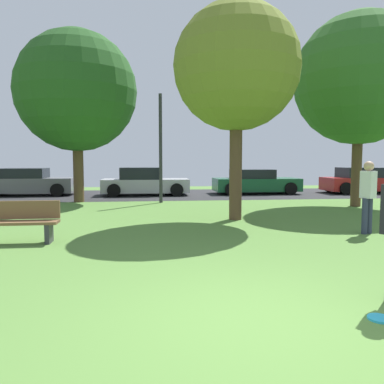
{
  "coord_description": "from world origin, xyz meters",
  "views": [
    {
      "loc": [
        -1.18,
        -4.07,
        1.79
      ],
      "look_at": [
        0.0,
        5.97,
        0.95
      ],
      "focal_mm": 36.45,
      "sensor_mm": 36.0,
      "label": 1
    }
  ],
  "objects_px": {
    "parked_car_silver": "(144,183)",
    "park_bench": "(21,222)",
    "oak_tree_center": "(76,91)",
    "street_lamp_post": "(161,149)",
    "frisbee_disc": "(380,318)",
    "oak_tree_left": "(237,68)",
    "parked_car_grey": "(28,183)",
    "person_bystander": "(368,194)",
    "parked_car_red": "(362,181)",
    "parked_car_green": "(255,182)",
    "birch_tree_lone": "(360,79)"
  },
  "relations": [
    {
      "from": "oak_tree_center",
      "to": "person_bystander",
      "type": "height_order",
      "value": "oak_tree_center"
    },
    {
      "from": "frisbee_disc",
      "to": "parked_car_grey",
      "type": "distance_m",
      "value": 18.54
    },
    {
      "from": "oak_tree_center",
      "to": "birch_tree_lone",
      "type": "bearing_deg",
      "value": -14.47
    },
    {
      "from": "oak_tree_left",
      "to": "parked_car_silver",
      "type": "relative_size",
      "value": 1.47
    },
    {
      "from": "person_bystander",
      "to": "parked_car_green",
      "type": "xyz_separation_m",
      "value": [
        0.43,
        11.27,
        -0.38
      ]
    },
    {
      "from": "parked_car_green",
      "to": "parked_car_red",
      "type": "height_order",
      "value": "parked_car_red"
    },
    {
      "from": "parked_car_grey",
      "to": "street_lamp_post",
      "type": "relative_size",
      "value": 0.98
    },
    {
      "from": "oak_tree_left",
      "to": "oak_tree_center",
      "type": "relative_size",
      "value": 0.89
    },
    {
      "from": "person_bystander",
      "to": "park_bench",
      "type": "xyz_separation_m",
      "value": [
        -8.01,
        -0.1,
        -0.52
      ]
    },
    {
      "from": "person_bystander",
      "to": "park_bench",
      "type": "relative_size",
      "value": 1.1
    },
    {
      "from": "oak_tree_center",
      "to": "street_lamp_post",
      "type": "xyz_separation_m",
      "value": [
        3.46,
        -0.69,
        -2.38
      ]
    },
    {
      "from": "parked_car_silver",
      "to": "street_lamp_post",
      "type": "xyz_separation_m",
      "value": [
        0.7,
        -3.62,
        1.61
      ]
    },
    {
      "from": "parked_car_grey",
      "to": "parked_car_red",
      "type": "relative_size",
      "value": 1.07
    },
    {
      "from": "frisbee_disc",
      "to": "parked_car_silver",
      "type": "distance_m",
      "value": 16.16
    },
    {
      "from": "parked_car_grey",
      "to": "street_lamp_post",
      "type": "bearing_deg",
      "value": -32.58
    },
    {
      "from": "parked_car_grey",
      "to": "parked_car_silver",
      "type": "xyz_separation_m",
      "value": [
        5.81,
        -0.54,
        0.0
      ]
    },
    {
      "from": "frisbee_disc",
      "to": "park_bench",
      "type": "height_order",
      "value": "park_bench"
    },
    {
      "from": "oak_tree_center",
      "to": "parked_car_red",
      "type": "relative_size",
      "value": 1.74
    },
    {
      "from": "oak_tree_left",
      "to": "birch_tree_lone",
      "type": "bearing_deg",
      "value": 27.15
    },
    {
      "from": "oak_tree_center",
      "to": "frisbee_disc",
      "type": "height_order",
      "value": "oak_tree_center"
    },
    {
      "from": "parked_car_grey",
      "to": "parked_car_green",
      "type": "distance_m",
      "value": 11.65
    },
    {
      "from": "parked_car_silver",
      "to": "park_bench",
      "type": "relative_size",
      "value": 2.71
    },
    {
      "from": "birch_tree_lone",
      "to": "frisbee_disc",
      "type": "height_order",
      "value": "birch_tree_lone"
    },
    {
      "from": "person_bystander",
      "to": "oak_tree_center",
      "type": "bearing_deg",
      "value": 24.88
    },
    {
      "from": "oak_tree_left",
      "to": "parked_car_grey",
      "type": "relative_size",
      "value": 1.45
    },
    {
      "from": "parked_car_grey",
      "to": "street_lamp_post",
      "type": "height_order",
      "value": "street_lamp_post"
    },
    {
      "from": "oak_tree_center",
      "to": "frisbee_disc",
      "type": "relative_size",
      "value": 26.47
    },
    {
      "from": "park_bench",
      "to": "frisbee_disc",
      "type": "bearing_deg",
      "value": 138.32
    },
    {
      "from": "parked_car_red",
      "to": "parked_car_silver",
      "type": "bearing_deg",
      "value": 179.51
    },
    {
      "from": "parked_car_grey",
      "to": "parked_car_red",
      "type": "bearing_deg",
      "value": -2.1
    },
    {
      "from": "parked_car_grey",
      "to": "oak_tree_left",
      "type": "bearing_deg",
      "value": -46.58
    },
    {
      "from": "parked_car_red",
      "to": "park_bench",
      "type": "relative_size",
      "value": 2.57
    },
    {
      "from": "parked_car_red",
      "to": "street_lamp_post",
      "type": "distance_m",
      "value": 11.62
    },
    {
      "from": "frisbee_disc",
      "to": "birch_tree_lone",
      "type": "bearing_deg",
      "value": 61.87
    },
    {
      "from": "oak_tree_center",
      "to": "person_bystander",
      "type": "bearing_deg",
      "value": -45.0
    },
    {
      "from": "birch_tree_lone",
      "to": "street_lamp_post",
      "type": "height_order",
      "value": "birch_tree_lone"
    },
    {
      "from": "person_bystander",
      "to": "parked_car_red",
      "type": "xyz_separation_m",
      "value": [
        6.25,
        11.0,
        -0.35
      ]
    },
    {
      "from": "birch_tree_lone",
      "to": "parked_car_silver",
      "type": "xyz_separation_m",
      "value": [
        -8.13,
        5.74,
        -4.18
      ]
    },
    {
      "from": "oak_tree_left",
      "to": "parked_car_silver",
      "type": "distance_m",
      "value": 9.72
    },
    {
      "from": "park_bench",
      "to": "parked_car_grey",
      "type": "bearing_deg",
      "value": -74.74
    },
    {
      "from": "oak_tree_left",
      "to": "oak_tree_center",
      "type": "height_order",
      "value": "oak_tree_center"
    },
    {
      "from": "street_lamp_post",
      "to": "person_bystander",
      "type": "bearing_deg",
      "value": -57.8
    },
    {
      "from": "park_bench",
      "to": "person_bystander",
      "type": "bearing_deg",
      "value": -179.26
    },
    {
      "from": "parked_car_silver",
      "to": "park_bench",
      "type": "height_order",
      "value": "parked_car_silver"
    },
    {
      "from": "parked_car_silver",
      "to": "parked_car_red",
      "type": "relative_size",
      "value": 1.05
    },
    {
      "from": "person_bystander",
      "to": "street_lamp_post",
      "type": "relative_size",
      "value": 0.39
    },
    {
      "from": "birch_tree_lone",
      "to": "parked_car_red",
      "type": "xyz_separation_m",
      "value": [
        3.52,
        5.64,
        -4.19
      ]
    },
    {
      "from": "parked_car_red",
      "to": "parked_car_green",
      "type": "bearing_deg",
      "value": 177.29
    },
    {
      "from": "frisbee_disc",
      "to": "street_lamp_post",
      "type": "distance_m",
      "value": 12.66
    },
    {
      "from": "oak_tree_center",
      "to": "park_bench",
      "type": "distance_m",
      "value": 9.26
    }
  ]
}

